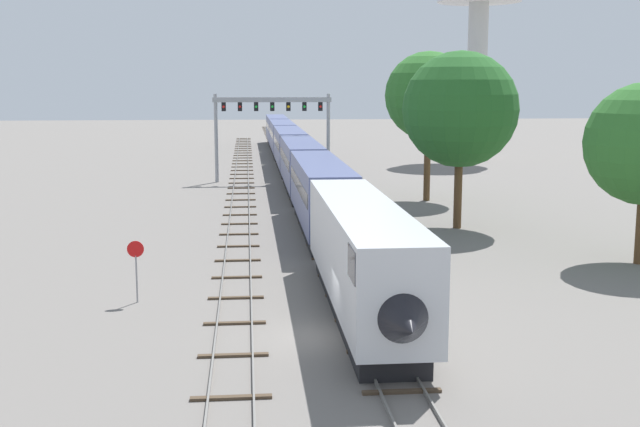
{
  "coord_description": "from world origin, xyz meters",
  "views": [
    {
      "loc": [
        -2.88,
        -30.02,
        9.87
      ],
      "look_at": [
        1.0,
        12.0,
        3.0
      ],
      "focal_mm": 44.43,
      "sensor_mm": 36.0,
      "label": 1
    }
  ],
  "objects_px": {
    "passenger_train": "(294,156)",
    "stop_sign": "(136,263)",
    "trackside_tree_mid": "(460,110)",
    "signal_gantry": "(272,117)",
    "trackside_tree_right": "(429,96)"
  },
  "relations": [
    {
      "from": "passenger_train",
      "to": "trackside_tree_right",
      "type": "height_order",
      "value": "trackside_tree_right"
    },
    {
      "from": "passenger_train",
      "to": "trackside_tree_mid",
      "type": "height_order",
      "value": "trackside_tree_mid"
    },
    {
      "from": "passenger_train",
      "to": "stop_sign",
      "type": "xyz_separation_m",
      "value": [
        -10.0,
        -46.12,
        -0.74
      ]
    },
    {
      "from": "signal_gantry",
      "to": "trackside_tree_mid",
      "type": "relative_size",
      "value": 0.99
    },
    {
      "from": "trackside_tree_right",
      "to": "trackside_tree_mid",
      "type": "bearing_deg",
      "value": -93.72
    },
    {
      "from": "passenger_train",
      "to": "stop_sign",
      "type": "bearing_deg",
      "value": -102.23
    },
    {
      "from": "signal_gantry",
      "to": "trackside_tree_right",
      "type": "xyz_separation_m",
      "value": [
        12.76,
        -14.86,
        2.34
      ]
    },
    {
      "from": "signal_gantry",
      "to": "stop_sign",
      "type": "bearing_deg",
      "value": -99.65
    },
    {
      "from": "stop_sign",
      "to": "trackside_tree_right",
      "type": "height_order",
      "value": "trackside_tree_right"
    },
    {
      "from": "signal_gantry",
      "to": "trackside_tree_mid",
      "type": "height_order",
      "value": "trackside_tree_mid"
    },
    {
      "from": "passenger_train",
      "to": "signal_gantry",
      "type": "bearing_deg",
      "value": -166.65
    },
    {
      "from": "passenger_train",
      "to": "signal_gantry",
      "type": "relative_size",
      "value": 9.64
    },
    {
      "from": "trackside_tree_mid",
      "to": "passenger_train",
      "type": "bearing_deg",
      "value": 108.56
    },
    {
      "from": "passenger_train",
      "to": "signal_gantry",
      "type": "height_order",
      "value": "signal_gantry"
    },
    {
      "from": "passenger_train",
      "to": "trackside_tree_right",
      "type": "bearing_deg",
      "value": -55.67
    }
  ]
}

